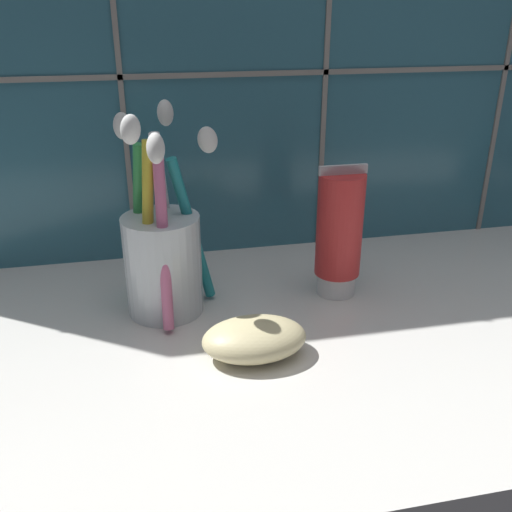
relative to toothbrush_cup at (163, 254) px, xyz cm
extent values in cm
cube|color=silver|center=(15.55, -6.06, -6.32)|extent=(79.52, 36.63, 2.00)
cube|color=#336B7F|center=(15.55, 12.51, 19.37)|extent=(89.52, 1.50, 53.38)
cube|color=gray|center=(15.55, 11.66, 12.97)|extent=(89.52, 0.24, 0.50)
cube|color=gray|center=(-2.34, 11.66, 19.37)|extent=(0.50, 0.24, 53.38)
cube|color=gray|center=(17.54, 11.66, 19.37)|extent=(0.50, 0.24, 53.38)
cylinder|color=silver|center=(-0.02, -0.05, -1.02)|extent=(6.51, 6.51, 8.61)
cylinder|color=teal|center=(2.61, 0.61, 1.57)|extent=(4.01, 2.26, 13.18)
ellipsoid|color=white|center=(4.28, 1.25, 9.13)|extent=(2.48, 1.99, 2.53)
cylinder|color=white|center=(0.56, 2.37, 2.48)|extent=(2.24, 3.64, 14.95)
ellipsoid|color=white|center=(1.17, 3.78, 10.96)|extent=(2.01, 2.40, 2.47)
cylinder|color=green|center=(-1.77, 1.71, 2.12)|extent=(2.31, 2.99, 14.21)
ellipsoid|color=white|center=(-2.39, 2.73, 10.25)|extent=(2.15, 2.38, 2.42)
cylinder|color=yellow|center=(-1.08, -1.21, 2.42)|extent=(2.37, 2.50, 14.79)
ellipsoid|color=white|center=(-1.72, -1.91, 10.86)|extent=(2.25, 2.30, 2.38)
cylinder|color=pink|center=(0.04, -2.51, 1.98)|extent=(1.18, 4.04, 14.00)
ellipsoid|color=white|center=(-0.09, -4.30, 9.96)|extent=(1.45, 2.22, 2.52)
cylinder|color=white|center=(15.06, -0.05, -4.30)|extent=(3.47, 3.47, 2.03)
cylinder|color=red|center=(15.06, -0.05, 1.34)|extent=(4.08, 4.08, 9.25)
cube|color=silver|center=(15.06, -0.05, 6.36)|extent=(4.29, 0.36, 0.80)
ellipsoid|color=beige|center=(6.09, -8.55, -3.89)|extent=(7.97, 5.44, 2.86)
camera|label=1|loc=(-1.37, -44.41, 19.43)|focal=40.00mm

